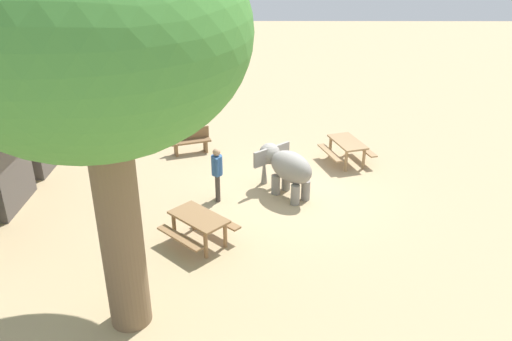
{
  "coord_description": "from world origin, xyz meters",
  "views": [
    {
      "loc": [
        -13.74,
        0.93,
        7.32
      ],
      "look_at": [
        -0.1,
        0.99,
        0.8
      ],
      "focal_mm": 36.51,
      "sensor_mm": 36.0,
      "label": 1
    }
  ],
  "objects_px": {
    "picnic_table_near": "(199,223)",
    "picnic_table_far": "(347,146)",
    "market_stall_white": "(22,135)",
    "shade_tree_main": "(95,38)",
    "elephant": "(286,167)",
    "wooden_bench": "(190,140)",
    "person_handler": "(217,170)"
  },
  "relations": [
    {
      "from": "picnic_table_near",
      "to": "picnic_table_far",
      "type": "xyz_separation_m",
      "value": [
        4.88,
        -4.43,
        0.0
      ]
    },
    {
      "from": "shade_tree_main",
      "to": "person_handler",
      "type": "bearing_deg",
      "value": -15.42
    },
    {
      "from": "elephant",
      "to": "wooden_bench",
      "type": "distance_m",
      "value": 4.44
    },
    {
      "from": "person_handler",
      "to": "market_stall_white",
      "type": "height_order",
      "value": "market_stall_white"
    },
    {
      "from": "elephant",
      "to": "shade_tree_main",
      "type": "bearing_deg",
      "value": 107.42
    },
    {
      "from": "wooden_bench",
      "to": "picnic_table_near",
      "type": "xyz_separation_m",
      "value": [
        -5.69,
        -0.9,
        0.12
      ]
    },
    {
      "from": "shade_tree_main",
      "to": "wooden_bench",
      "type": "bearing_deg",
      "value": -1.32
    },
    {
      "from": "elephant",
      "to": "shade_tree_main",
      "type": "height_order",
      "value": "shade_tree_main"
    },
    {
      "from": "wooden_bench",
      "to": "picnic_table_far",
      "type": "relative_size",
      "value": 0.77
    },
    {
      "from": "person_handler",
      "to": "picnic_table_near",
      "type": "bearing_deg",
      "value": -102.98
    },
    {
      "from": "person_handler",
      "to": "wooden_bench",
      "type": "distance_m",
      "value": 3.67
    },
    {
      "from": "shade_tree_main",
      "to": "wooden_bench",
      "type": "relative_size",
      "value": 5.3
    },
    {
      "from": "elephant",
      "to": "market_stall_white",
      "type": "distance_m",
      "value": 8.63
    },
    {
      "from": "shade_tree_main",
      "to": "picnic_table_near",
      "type": "height_order",
      "value": "shade_tree_main"
    },
    {
      "from": "elephant",
      "to": "picnic_table_far",
      "type": "bearing_deg",
      "value": -84.3
    },
    {
      "from": "person_handler",
      "to": "wooden_bench",
      "type": "bearing_deg",
      "value": 103.91
    },
    {
      "from": "shade_tree_main",
      "to": "picnic_table_far",
      "type": "distance_m",
      "value": 10.76
    },
    {
      "from": "elephant",
      "to": "picnic_table_far",
      "type": "xyz_separation_m",
      "value": [
        2.26,
        -2.15,
        -0.32
      ]
    },
    {
      "from": "person_handler",
      "to": "picnic_table_far",
      "type": "relative_size",
      "value": 0.86
    },
    {
      "from": "picnic_table_far",
      "to": "market_stall_white",
      "type": "height_order",
      "value": "market_stall_white"
    },
    {
      "from": "person_handler",
      "to": "picnic_table_far",
      "type": "xyz_separation_m",
      "value": [
        2.62,
        -4.13,
        -0.36
      ]
    },
    {
      "from": "wooden_bench",
      "to": "shade_tree_main",
      "type": "bearing_deg",
      "value": 69.1
    },
    {
      "from": "picnic_table_near",
      "to": "person_handler",
      "type": "bearing_deg",
      "value": 125.58
    },
    {
      "from": "person_handler",
      "to": "picnic_table_near",
      "type": "height_order",
      "value": "person_handler"
    },
    {
      "from": "market_stall_white",
      "to": "shade_tree_main",
      "type": "bearing_deg",
      "value": -145.4
    },
    {
      "from": "person_handler",
      "to": "shade_tree_main",
      "type": "relative_size",
      "value": 0.21
    },
    {
      "from": "shade_tree_main",
      "to": "market_stall_white",
      "type": "distance_m",
      "value": 9.97
    },
    {
      "from": "wooden_bench",
      "to": "market_stall_white",
      "type": "relative_size",
      "value": 0.58
    },
    {
      "from": "market_stall_white",
      "to": "picnic_table_near",
      "type": "bearing_deg",
      "value": -126.19
    },
    {
      "from": "person_handler",
      "to": "market_stall_white",
      "type": "relative_size",
      "value": 0.64
    },
    {
      "from": "elephant",
      "to": "wooden_bench",
      "type": "relative_size",
      "value": 1.33
    },
    {
      "from": "picnic_table_far",
      "to": "elephant",
      "type": "bearing_deg",
      "value": -61.3
    }
  ]
}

